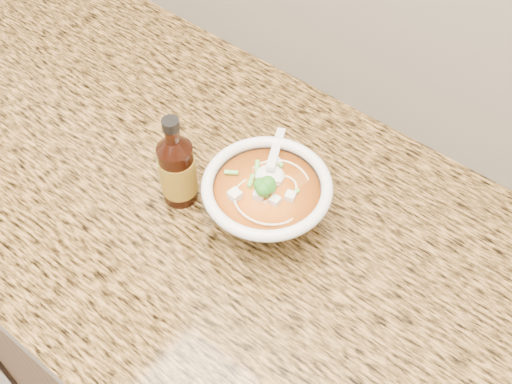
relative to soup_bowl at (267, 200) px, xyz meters
The scene contains 4 objects.
cabinet 0.52m from the soup_bowl, 131.50° to the right, with size 4.00×0.65×0.86m, color #362210.
counter_slab 0.07m from the soup_bowl, 131.50° to the right, with size 4.00×0.68×0.04m, color olive.
soup_bowl is the anchor object (origin of this frame).
hot_sauce_bottle 0.14m from the soup_bowl, 159.36° to the right, with size 0.06×0.06×0.17m.
Camera 1 is at (0.36, 1.24, 1.69)m, focal length 45.00 mm.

